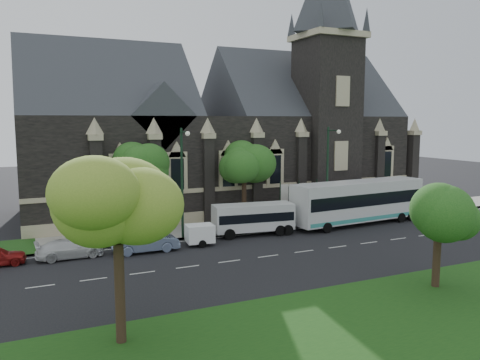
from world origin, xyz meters
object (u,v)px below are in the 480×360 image
banner_flag_left (283,198)px  tree_walk_left (149,166)px  street_lamp_near (329,169)px  box_trailer (200,234)px  banner_flag_center (301,197)px  tour_coach (359,201)px  shuttle_bus (254,217)px  sedan (145,241)px  car_far_white (70,249)px  tree_walk_right (245,161)px  tree_park_east (439,208)px  street_lamp_mid (183,177)px  tree_park_near (121,196)px  banner_flag_right (319,196)px

banner_flag_left → tree_walk_left: bearing=172.0°
tree_walk_left → street_lamp_near: street_lamp_near is taller
box_trailer → banner_flag_center: bearing=25.2°
tour_coach → shuttle_bus: size_ratio=1.98×
banner_flag_center → tour_coach: bearing=-35.6°
banner_flag_left → box_trailer: 10.64m
sedan → car_far_white: sedan is taller
tree_walk_right → shuttle_bus: 6.39m
street_lamp_near → sedan: size_ratio=1.86×
tree_park_east → banner_flag_center: 18.58m
banner_flag_center → tour_coach: (4.30, -3.08, -0.22)m
street_lamp_mid → car_far_white: 10.07m
street_lamp_near → tour_coach: bearing=-24.3°
tree_park_near → street_lamp_near: (21.77, 15.86, -1.30)m
tree_park_east → tree_walk_right: bearing=98.4°
tree_park_near → tree_park_east: size_ratio=1.36×
tree_park_east → sedan: 20.09m
tree_park_east → sedan: bearing=134.6°
tour_coach → car_far_white: bearing=176.9°
tree_walk_left → box_trailer: (2.40, -5.85, -4.82)m
tour_coach → sedan: bearing=179.1°
street_lamp_mid → sedan: (-3.67, -2.37, -4.31)m
car_far_white → box_trailer: bearing=-96.1°
tree_park_east → street_lamp_mid: (-10.18, 16.42, 0.49)m
tree_walk_left → box_trailer: 7.95m
tree_park_east → tree_walk_left: bearing=120.9°
banner_flag_center → banner_flag_left: bearing=180.0°
tree_walk_left → sedan: bearing=-107.4°
tree_park_east → box_trailer: size_ratio=2.04×
tree_park_east → box_trailer: tree_park_east is taller
banner_flag_right → sedan: banner_flag_right is taller
tree_park_near → tour_coach: tree_park_near is taller
banner_flag_right → shuttle_bus: banner_flag_right is taller
tree_walk_left → car_far_white: bearing=-143.2°
sedan → car_far_white: 5.25m
banner_flag_center → street_lamp_mid: bearing=-171.2°
sedan → banner_flag_center: bearing=-74.4°
street_lamp_near → car_far_white: 23.37m
box_trailer → sedan: size_ratio=0.63×
tree_walk_right → tour_coach: bearing=-27.1°
tree_park_east → shuttle_bus: bearing=105.5°
sedan → car_far_white: (-5.20, 0.69, -0.14)m
banner_flag_center → shuttle_bus: bearing=-156.3°
tree_park_east → tree_walk_right: tree_walk_right is taller
street_lamp_near → street_lamp_mid: (-14.00, 0.00, 0.00)m
street_lamp_mid → tour_coach: size_ratio=0.65×
tree_park_near → car_far_white: tree_park_near is taller
tree_park_near → banner_flag_left: tree_park_near is taller
tour_coach → car_far_white: tour_coach is taller
tree_walk_right → box_trailer: (-6.61, -5.86, -4.90)m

